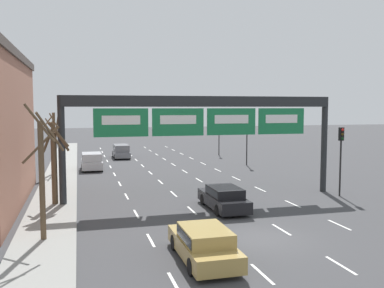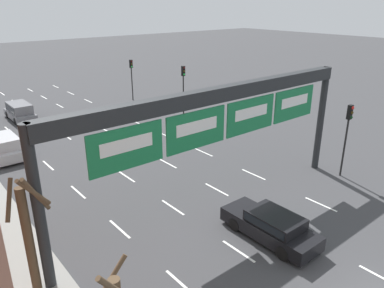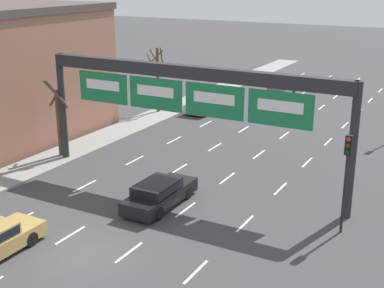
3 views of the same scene
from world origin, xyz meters
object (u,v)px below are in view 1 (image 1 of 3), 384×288
(traffic_light_near_gantry, at_px, (341,147))
(car_black, at_px, (224,197))
(traffic_light_mid_block, at_px, (247,131))
(tree_bare_third, at_px, (54,138))
(suv_grey, at_px, (121,151))
(sign_gantry, at_px, (204,114))
(traffic_light_far_end, at_px, (219,130))
(tree_bare_closest, at_px, (42,171))
(car_gold, at_px, (204,243))
(suv_silver, at_px, (92,161))
(tree_bare_second, at_px, (55,162))

(traffic_light_near_gantry, bearing_deg, car_black, -169.97)
(traffic_light_mid_block, distance_m, tree_bare_third, 19.22)
(suv_grey, xyz_separation_m, traffic_light_mid_block, (12.13, -9.80, 2.71))
(suv_grey, bearing_deg, sign_gantry, -82.66)
(traffic_light_near_gantry, relative_size, tree_bare_third, 0.86)
(car_black, bearing_deg, traffic_light_far_end, 71.99)
(tree_bare_closest, bearing_deg, car_black, 20.76)
(car_gold, bearing_deg, tree_bare_third, 105.72)
(car_black, xyz_separation_m, traffic_light_mid_block, (8.77, 17.83, 2.86))
(suv_silver, bearing_deg, sign_gantry, -65.79)
(car_black, relative_size, traffic_light_mid_block, 0.96)
(car_gold, relative_size, traffic_light_far_end, 1.05)
(sign_gantry, xyz_separation_m, traffic_light_far_end, (9.17, 24.10, -2.37))
(traffic_light_far_end, bearing_deg, suv_silver, -150.99)
(traffic_light_mid_block, distance_m, tree_bare_closest, 28.53)
(tree_bare_closest, bearing_deg, traffic_light_far_end, 58.90)
(car_gold, height_order, traffic_light_mid_block, traffic_light_mid_block)
(tree_bare_third, bearing_deg, tree_bare_second, -87.05)
(traffic_light_near_gantry, bearing_deg, tree_bare_second, 174.26)
(traffic_light_far_end, bearing_deg, car_gold, -109.49)
(traffic_light_far_end, bearing_deg, sign_gantry, -110.82)
(sign_gantry, relative_size, car_gold, 3.85)
(car_black, bearing_deg, suv_silver, 110.88)
(car_black, bearing_deg, suv_grey, 96.95)
(car_gold, height_order, tree_bare_closest, tree_bare_closest)
(sign_gantry, bearing_deg, traffic_light_far_end, 69.18)
(car_black, relative_size, traffic_light_far_end, 1.07)
(suv_grey, height_order, tree_bare_third, tree_bare_third)
(traffic_light_near_gantry, bearing_deg, tree_bare_closest, -164.20)
(suv_silver, bearing_deg, traffic_light_near_gantry, -46.59)
(tree_bare_third, bearing_deg, traffic_light_mid_block, 4.25)
(traffic_light_mid_block, bearing_deg, suv_grey, 141.07)
(traffic_light_mid_block, bearing_deg, car_gold, -115.65)
(traffic_light_far_end, distance_m, tree_bare_third, 22.26)
(tree_bare_second, xyz_separation_m, tree_bare_third, (-0.67, 12.93, 0.56))
(suv_silver, distance_m, car_black, 19.88)
(traffic_light_far_end, bearing_deg, traffic_light_mid_block, -90.96)
(traffic_light_mid_block, xyz_separation_m, tree_bare_third, (-19.17, -1.43, -0.30))
(suv_grey, bearing_deg, car_gold, -90.33)
(suv_silver, bearing_deg, tree_bare_closest, -97.18)
(traffic_light_mid_block, bearing_deg, car_black, -116.18)
(sign_gantry, distance_m, tree_bare_closest, 12.22)
(sign_gantry, relative_size, tree_bare_second, 3.62)
(car_gold, bearing_deg, tree_bare_second, 118.54)
(suv_silver, relative_size, tree_bare_second, 0.80)
(tree_bare_second, bearing_deg, traffic_light_mid_block, 37.81)
(car_gold, bearing_deg, car_black, 65.57)
(suv_grey, xyz_separation_m, tree_bare_closest, (-6.53, -31.38, 2.34))
(tree_bare_second, bearing_deg, car_black, -19.61)
(traffic_light_mid_block, bearing_deg, traffic_light_near_gantry, -89.24)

